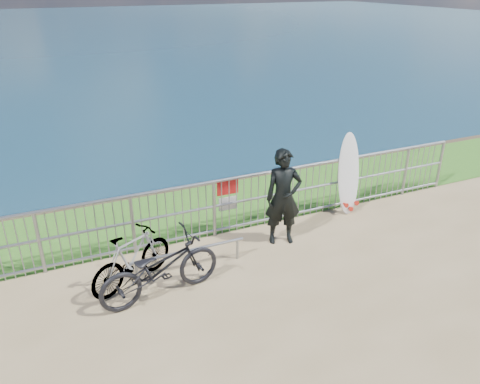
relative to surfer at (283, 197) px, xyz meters
name	(u,v)px	position (x,y,z in m)	size (l,w,h in m)	color
grass_strip	(218,206)	(-0.55, 1.79, -0.88)	(120.00, 120.00, 0.00)	#2C661C
railing	(240,203)	(-0.54, 0.69, -0.31)	(10.06, 0.10, 1.13)	gray
surfer	(283,197)	(0.00, 0.00, 0.00)	(0.65, 0.43, 1.78)	black
surfboard	(349,177)	(1.80, 0.53, -0.12)	(0.52, 0.49, 1.67)	white
bicycle_near	(160,268)	(-2.45, -0.70, -0.39)	(0.66, 1.89, 1.00)	black
bicycle_far	(132,258)	(-2.77, -0.21, -0.43)	(0.43, 1.54, 0.92)	black
bike_rack	(189,253)	(-1.85, -0.22, -0.56)	(1.93, 0.05, 0.40)	gray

